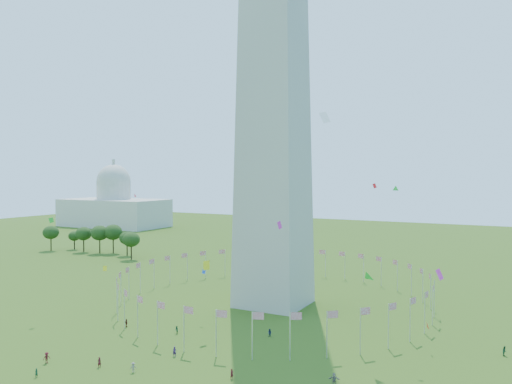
% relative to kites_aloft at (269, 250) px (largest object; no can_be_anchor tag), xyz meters
% --- Properties ---
extents(ground, '(600.00, 600.00, 0.00)m').
position_rel_kites_aloft_xyz_m(ground, '(-11.60, -23.50, -18.81)').
color(ground, '#2D4B11').
rests_on(ground, ground).
extents(flag_ring, '(80.24, 80.24, 9.00)m').
position_rel_kites_aloft_xyz_m(flag_ring, '(-11.60, 26.50, -14.31)').
color(flag_ring, silver).
rests_on(flag_ring, ground).
extents(capitol_building, '(70.00, 35.00, 46.00)m').
position_rel_kites_aloft_xyz_m(capitol_building, '(-191.60, 156.50, 4.19)').
color(capitol_building, beige).
rests_on(capitol_building, ground).
extents(crowd, '(100.77, 76.65, 2.03)m').
position_rel_kites_aloft_xyz_m(crowd, '(-4.21, -23.40, -17.91)').
color(crowd, '#1B442A').
rests_on(crowd, ground).
extents(kites_aloft, '(124.58, 66.66, 38.78)m').
position_rel_kites_aloft_xyz_m(kites_aloft, '(0.00, 0.00, 0.00)').
color(kites_aloft, green).
rests_on(kites_aloft, ground).
extents(tree_line_west, '(55.41, 16.22, 12.36)m').
position_rel_kites_aloft_xyz_m(tree_line_west, '(-115.78, 67.35, -13.23)').
color(tree_line_west, '#2A4E1A').
rests_on(tree_line_west, ground).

